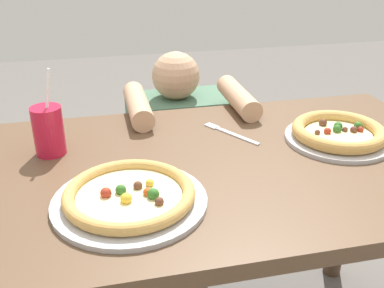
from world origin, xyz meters
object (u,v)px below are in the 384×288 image
Objects in this scene: pizza_far at (338,133)px; drink_cup_colored at (49,130)px; fork at (229,133)px; diner_seated at (178,171)px; pizza_near at (130,196)px.

pizza_far is 0.80m from drink_cup_colored.
drink_cup_colored is 1.27× the size of fork.
pizza_far is at bearing -55.79° from diner_seated.
drink_cup_colored reaches higher than pizza_far.
pizza_far is 1.28× the size of drink_cup_colored.
pizza_near is 0.64m from pizza_far.
pizza_far reaches higher than pizza_near.
pizza_far is 1.63× the size of fork.
pizza_near is 0.45m from fork.
pizza_near is at bearing -162.20° from pizza_far.
pizza_near is at bearing -58.37° from drink_cup_colored.
fork is 0.20× the size of diner_seated.
drink_cup_colored is at bearing 172.97° from pizza_far.
drink_cup_colored reaches higher than fork.
fork is (-0.29, 0.12, -0.02)m from pizza_far.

